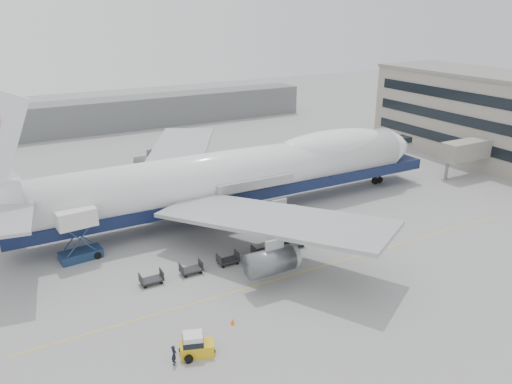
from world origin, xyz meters
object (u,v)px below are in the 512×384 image
catering_truck (78,231)px  ground_worker (174,355)px  airliner (241,173)px  baggage_tug (195,345)px

catering_truck → ground_worker: 22.06m
airliner → baggage_tug: bearing=-124.4°
airliner → catering_truck: 22.34m
airliner → baggage_tug: size_ratio=22.27×
catering_truck → airliner: bearing=3.7°
catering_truck → baggage_tug: bearing=-82.4°
airliner → baggage_tug: (-17.05, -24.95, -4.75)m
airliner → baggage_tug: 30.59m
catering_truck → baggage_tug: size_ratio=1.99×
airliner → ground_worker: airliner is taller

